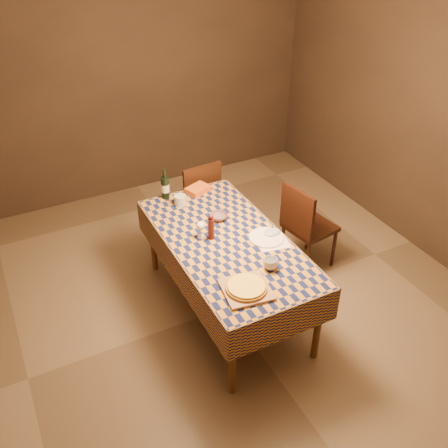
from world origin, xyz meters
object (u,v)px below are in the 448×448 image
at_px(cutting_board, 246,289).
at_px(white_plate, 266,238).
at_px(dining_table, 227,247).
at_px(chair_right, 304,223).
at_px(bowl, 219,217).
at_px(wine_bottle, 165,187).
at_px(pizza, 246,287).
at_px(chair_far, 198,196).

bearing_deg(cutting_board, white_plate, 46.39).
relative_size(dining_table, chair_right, 1.98).
height_order(bowl, wine_bottle, wine_bottle).
bearing_deg(dining_table, cutting_board, -104.52).
bearing_deg(wine_bottle, pizza, -88.47).
relative_size(bowl, wine_bottle, 0.52).
xyz_separation_m(dining_table, bowl, (0.08, 0.31, 0.10)).
relative_size(wine_bottle, chair_right, 0.32).
height_order(bowl, chair_right, chair_right).
relative_size(dining_table, pizza, 5.79).
bearing_deg(dining_table, white_plate, -23.46).
bearing_deg(chair_far, bowl, -100.89).
distance_m(pizza, wine_bottle, 1.48).
distance_m(wine_bottle, chair_far, 0.62).
bearing_deg(white_plate, pizza, -133.61).
xyz_separation_m(white_plate, chair_far, (-0.07, 1.26, -0.26)).
xyz_separation_m(bowl, chair_right, (0.86, -0.11, -0.27)).
relative_size(bowl, chair_right, 0.17).
relative_size(pizza, bowl, 2.03).
height_order(cutting_board, pizza, pizza).
bearing_deg(bowl, cutting_board, -104.61).
distance_m(cutting_board, chair_far, 1.81).
distance_m(dining_table, cutting_board, 0.65).
distance_m(white_plate, chair_right, 0.77).
distance_m(dining_table, bowl, 0.34).
relative_size(bowl, white_plate, 0.54).
bearing_deg(dining_table, bowl, 75.22).
bearing_deg(pizza, dining_table, 75.48).
bearing_deg(dining_table, wine_bottle, 103.07).
xyz_separation_m(dining_table, chair_right, (0.95, 0.20, -0.17)).
bearing_deg(chair_far, pizza, -102.89).
relative_size(cutting_board, wine_bottle, 1.13).
height_order(pizza, chair_right, chair_right).
bearing_deg(cutting_board, chair_right, 36.55).
xyz_separation_m(white_plate, chair_right, (0.64, 0.33, -0.26)).
height_order(wine_bottle, white_plate, wine_bottle).
xyz_separation_m(pizza, bowl, (0.24, 0.93, -0.01)).
height_order(dining_table, white_plate, white_plate).
xyz_separation_m(pizza, white_plate, (0.46, 0.49, -0.03)).
bearing_deg(cutting_board, chair_far, 77.11).
xyz_separation_m(pizza, chair_right, (1.11, 0.82, -0.28)).
xyz_separation_m(wine_bottle, white_plate, (0.50, -0.99, -0.10)).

